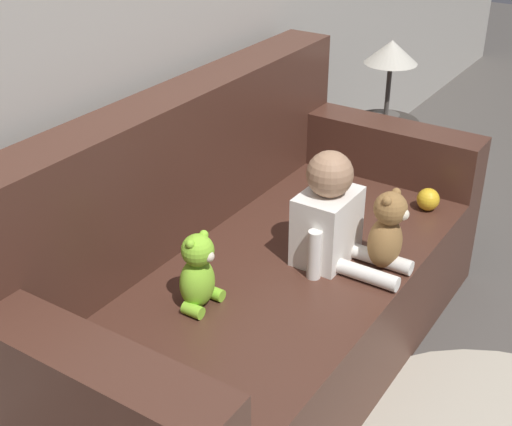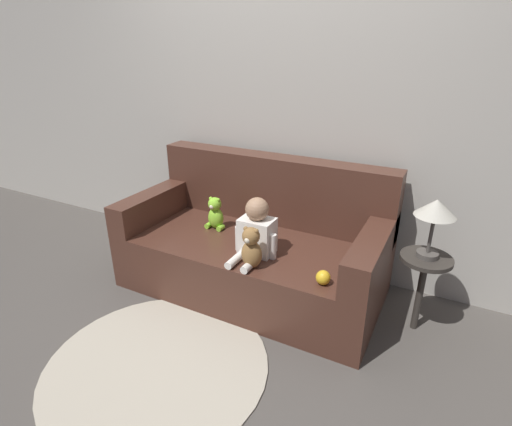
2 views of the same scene
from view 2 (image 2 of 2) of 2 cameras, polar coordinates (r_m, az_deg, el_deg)
The scene contains 9 objects.
ground_plane at distance 2.90m, azimuth -0.64°, elevation -10.53°, with size 12.00×12.00×0.00m, color #4C4742.
wall_back at distance 2.90m, azimuth 4.28°, elevation 16.93°, with size 8.00×0.05×2.60m.
couch at distance 2.80m, azimuth -0.03°, elevation -4.70°, with size 1.76×0.86×0.88m.
person_baby at distance 2.45m, azimuth 0.01°, elevation -2.64°, with size 0.28×0.35×0.37m.
teddy_bear_brown at distance 2.31m, azimuth -0.66°, elevation -5.00°, with size 0.13×0.12×0.26m.
plush_toy_side at distance 2.82m, azimuth -5.83°, elevation -0.13°, with size 0.14×0.11×0.23m.
toy_ball at distance 2.23m, azimuth 9.57°, elevation -9.08°, with size 0.08×0.08×0.08m.
floor_rug at distance 2.37m, azimuth -13.91°, elevation -20.31°, with size 1.20×1.20×0.01m.
side_table at distance 2.41m, azimuth 23.75°, elevation -2.66°, with size 0.29×0.29×0.84m.
Camera 2 is at (1.15, -2.13, 1.61)m, focal length 28.00 mm.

